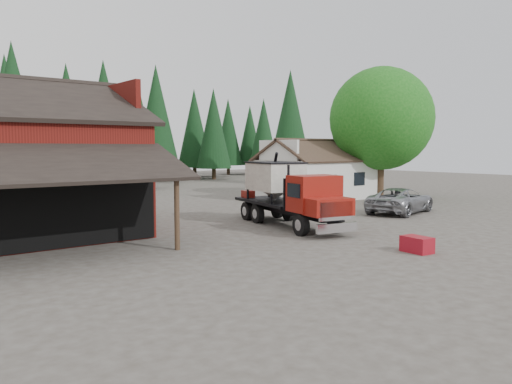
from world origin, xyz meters
TOP-DOWN VIEW (x-y plane):
  - ground at (0.00, 0.00)m, footprint 120.00×120.00m
  - farmhouse at (13.00, 13.00)m, footprint 8.60×6.42m
  - deciduous_tree at (17.01, 9.97)m, footprint 8.00×8.00m
  - conifer_backdrop at (0.00, 42.00)m, footprint 76.00×16.00m
  - near_pine_b at (6.00, 30.00)m, footprint 3.96×3.96m
  - near_pine_c at (22.00, 26.00)m, footprint 4.84×4.84m
  - near_pine_d at (-4.00, 34.00)m, footprint 5.28×5.28m
  - feed_truck at (1.72, 3.83)m, footprint 3.80×8.45m
  - silver_car at (10.47, 3.41)m, footprint 5.90×3.71m
  - equip_box at (1.20, -3.90)m, footprint 0.81×1.16m

SIDE VIEW (x-z plane):
  - ground at x=0.00m, z-range 0.00..0.00m
  - conifer_backdrop at x=0.00m, z-range -8.00..8.00m
  - equip_box at x=1.20m, z-range 0.00..0.60m
  - silver_car at x=10.47m, z-range 0.00..1.52m
  - farmhouse at x=13.00m, z-range -0.66..3.99m
  - feed_truck at x=1.72m, z-range -0.12..3.57m
  - near_pine_b at x=6.00m, z-range 0.69..11.09m
  - deciduous_tree at x=17.01m, z-range 0.81..11.01m
  - near_pine_c at x=22.00m, z-range 0.69..13.09m
  - near_pine_d at x=-4.00m, z-range 0.69..14.09m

